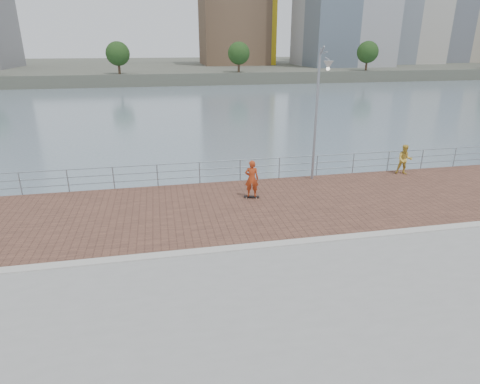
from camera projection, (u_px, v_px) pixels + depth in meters
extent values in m
plane|color=slate|center=(251.00, 296.00, 14.50)|extent=(400.00, 400.00, 0.00)
cube|color=gray|center=(298.00, 383.00, 9.56)|extent=(40.00, 24.00, 2.00)
cube|color=brown|center=(233.00, 207.00, 17.09)|extent=(40.00, 6.80, 0.02)
cube|color=#B7B5AD|center=(252.00, 246.00, 13.78)|extent=(40.00, 0.40, 0.06)
cube|color=#4C5142|center=(164.00, 67.00, 126.47)|extent=(320.00, 95.00, 2.50)
cylinder|color=#8C9EA8|center=(20.00, 184.00, 18.30)|extent=(0.06, 0.06, 1.10)
cylinder|color=#8C9EA8|center=(68.00, 181.00, 18.68)|extent=(0.06, 0.06, 1.10)
cylinder|color=#8C9EA8|center=(114.00, 178.00, 19.07)|extent=(0.06, 0.06, 1.10)
cylinder|color=#8C9EA8|center=(157.00, 176.00, 19.45)|extent=(0.06, 0.06, 1.10)
cylinder|color=#8C9EA8|center=(200.00, 173.00, 19.83)|extent=(0.06, 0.06, 1.10)
cylinder|color=#8C9EA8|center=(240.00, 170.00, 20.22)|extent=(0.06, 0.06, 1.10)
cylinder|color=#8C9EA8|center=(279.00, 168.00, 20.60)|extent=(0.06, 0.06, 1.10)
cylinder|color=#8C9EA8|center=(317.00, 166.00, 20.98)|extent=(0.06, 0.06, 1.10)
cylinder|color=#8C9EA8|center=(353.00, 164.00, 21.37)|extent=(0.06, 0.06, 1.10)
cylinder|color=#8C9EA8|center=(388.00, 161.00, 21.75)|extent=(0.06, 0.06, 1.10)
cylinder|color=#8C9EA8|center=(422.00, 159.00, 22.14)|extent=(0.06, 0.06, 1.10)
cylinder|color=#8C9EA8|center=(455.00, 157.00, 22.52)|extent=(0.06, 0.06, 1.10)
cylinder|color=#8C9EA8|center=(220.00, 161.00, 19.83)|extent=(39.00, 0.05, 0.05)
cylinder|color=#8C9EA8|center=(220.00, 168.00, 19.96)|extent=(39.00, 0.05, 0.05)
cylinder|color=#8C9EA8|center=(220.00, 175.00, 20.09)|extent=(39.00, 0.05, 0.05)
cylinder|color=gray|center=(316.00, 120.00, 19.56)|extent=(0.12, 0.12, 6.14)
cylinder|color=gray|center=(325.00, 54.00, 18.02)|extent=(0.07, 1.02, 0.07)
cone|color=#B2B2AD|center=(329.00, 59.00, 17.62)|extent=(0.45, 0.45, 0.36)
cube|color=black|center=(252.00, 197.00, 18.09)|extent=(0.71, 0.35, 0.03)
cylinder|color=beige|center=(247.00, 198.00, 18.06)|extent=(0.06, 0.05, 0.05)
cylinder|color=beige|center=(256.00, 198.00, 18.04)|extent=(0.06, 0.05, 0.05)
cylinder|color=beige|center=(247.00, 197.00, 18.18)|extent=(0.06, 0.05, 0.05)
cylinder|color=beige|center=(256.00, 197.00, 18.15)|extent=(0.06, 0.05, 0.05)
imported|color=#AF3917|center=(252.00, 179.00, 17.79)|extent=(0.69, 0.54, 1.68)
imported|color=gold|center=(405.00, 160.00, 21.12)|extent=(0.95, 0.86, 1.59)
cube|color=brown|center=(233.00, 9.00, 113.11)|extent=(18.00, 18.00, 29.63)
cylinder|color=#473323|center=(119.00, 65.00, 81.76)|extent=(0.50, 0.50, 3.71)
sphere|color=#193814|center=(118.00, 54.00, 81.02)|extent=(4.76, 4.76, 4.76)
cylinder|color=#473323|center=(239.00, 63.00, 86.44)|extent=(0.50, 0.50, 3.66)
sphere|color=#193814|center=(239.00, 53.00, 85.71)|extent=(4.71, 4.71, 4.71)
cylinder|color=#473323|center=(367.00, 62.00, 92.03)|extent=(0.50, 0.50, 3.76)
sphere|color=#193814|center=(368.00, 52.00, 91.28)|extent=(4.84, 4.84, 4.84)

